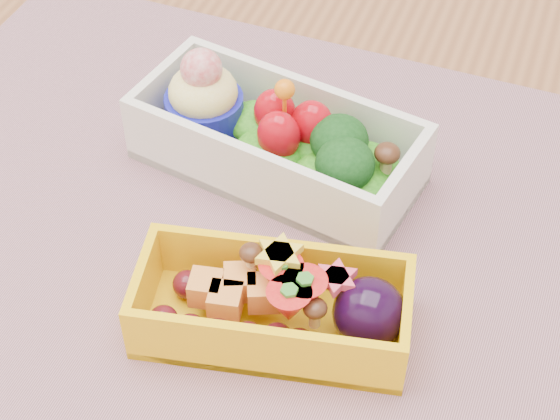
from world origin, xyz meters
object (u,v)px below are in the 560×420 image
(placemat, at_px, (266,255))
(table, at_px, (195,363))
(bento_white, at_px, (276,140))
(bento_yellow, at_px, (278,306))

(placemat, bearing_deg, table, -146.06)
(table, distance_m, placemat, 0.11)
(placemat, height_order, bento_white, bento_white)
(table, xyz_separation_m, placemat, (0.04, 0.03, 0.10))
(table, distance_m, bento_white, 0.17)
(bento_white, xyz_separation_m, bento_yellow, (0.05, -0.13, -0.00))
(placemat, relative_size, bento_yellow, 3.55)
(table, relative_size, placemat, 2.06)
(table, bearing_deg, placemat, 33.94)
(table, relative_size, bento_yellow, 7.29)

